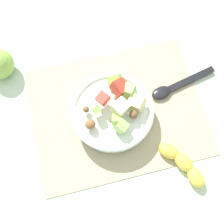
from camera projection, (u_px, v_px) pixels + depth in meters
The scene contains 5 objects.
ground_plane at pixel (118, 112), 0.82m from camera, with size 2.40×2.40×0.00m, color silver.
placemat at pixel (118, 111), 0.82m from camera, with size 0.46×0.36×0.01m, color tan.
salad_bowl at pixel (113, 112), 0.78m from camera, with size 0.21×0.21×0.10m.
serving_spoon at pixel (173, 87), 0.84m from camera, with size 0.20×0.07×0.01m.
banana_whole at pixel (183, 164), 0.76m from camera, with size 0.10×0.14×0.04m.
Camera 1 is at (0.08, 0.27, 0.77)m, focal length 48.61 mm.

